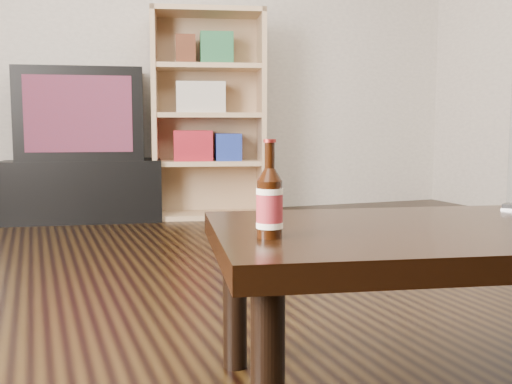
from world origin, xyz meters
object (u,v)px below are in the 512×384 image
object	(u,v)px
tv_stand	(85,189)
coffee_table	(449,249)
beer_bottle	(270,203)
tv	(82,115)
bookshelf	(207,111)

from	to	relation	value
tv_stand	coffee_table	bearing A→B (deg)	-69.69
coffee_table	beer_bottle	bearing A→B (deg)	178.78
tv_stand	tv	distance (m)	0.51
tv	coffee_table	size ratio (longest dim) A/B	0.74
tv_stand	bookshelf	world-z (taller)	bookshelf
tv_stand	beer_bottle	world-z (taller)	beer_bottle
tv	tv_stand	bearing A→B (deg)	90.00
tv	bookshelf	distance (m)	0.85
coffee_table	beer_bottle	xyz separation A→B (m)	(-0.45, 0.01, 0.13)
tv	bookshelf	bearing A→B (deg)	-1.86
tv_stand	tv	world-z (taller)	tv
tv_stand	tv	bearing A→B (deg)	-90.00
tv	beer_bottle	bearing A→B (deg)	-77.75
tv_stand	coffee_table	size ratio (longest dim) A/B	0.87
tv_stand	beer_bottle	xyz separation A→B (m)	(0.13, -3.14, 0.28)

